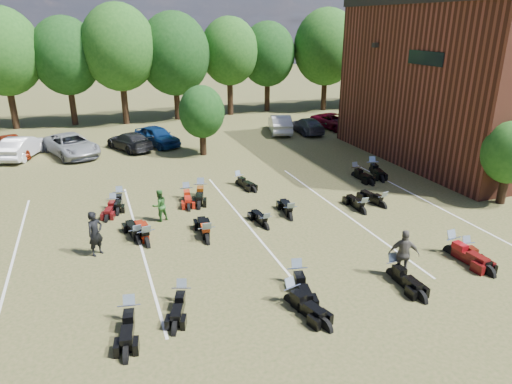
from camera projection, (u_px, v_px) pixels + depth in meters
name	position (u px, v px, depth m)	size (l,w,h in m)	color
ground	(335.00, 242.00, 19.89)	(160.00, 160.00, 0.00)	brown
car_0	(12.00, 146.00, 32.17)	(1.80, 4.48, 1.53)	maroon
car_1	(22.00, 147.00, 31.93)	(1.62, 4.65, 1.53)	silver
car_2	(72.00, 145.00, 32.42)	(2.53, 5.48, 1.52)	gray
car_3	(129.00, 141.00, 33.93)	(1.82, 4.48, 1.30)	black
car_4	(157.00, 136.00, 34.97)	(1.78, 4.42, 1.51)	navy
car_5	(280.00, 124.00, 39.06)	(1.64, 4.71, 1.55)	beige
car_6	(334.00, 121.00, 40.61)	(2.15, 4.67, 1.30)	#610518
car_7	(307.00, 125.00, 39.00)	(1.81, 4.45, 1.29)	#3E3D43
person_black	(95.00, 233.00, 18.50)	(0.69, 0.45, 1.90)	black
person_green	(160.00, 205.00, 21.74)	(0.77, 0.60, 1.57)	#2A6224
person_grey	(404.00, 254.00, 16.88)	(1.11, 0.46, 1.90)	#4F4B44
motorcycle_0	(131.00, 322.00, 14.60)	(0.74, 2.33, 1.30)	black
motorcycle_1	(182.00, 302.00, 15.61)	(0.68, 2.13, 1.19)	black
motorcycle_2	(291.00, 303.00, 15.57)	(0.74, 2.32, 1.30)	black
motorcycle_3	(297.00, 284.00, 16.72)	(0.77, 2.41, 1.34)	black
motorcycle_4	(392.00, 276.00, 17.21)	(0.73, 2.29, 1.28)	black
motorcycle_5	(465.00, 256.00, 18.72)	(0.67, 2.10, 1.17)	black
motorcycle_6	(451.00, 253.00, 18.89)	(0.81, 2.53, 1.41)	#4D0B0B
motorcycle_7	(147.00, 245.00, 19.60)	(0.77, 2.41, 1.34)	maroon
motorcycle_8	(207.00, 242.00, 19.89)	(0.77, 2.42, 1.35)	black
motorcycle_9	(138.00, 242.00, 19.83)	(0.71, 2.22, 1.24)	black
motorcycle_10	(266.00, 228.00, 21.20)	(0.64, 2.00, 1.12)	black
motorcycle_11	(290.00, 219.00, 22.21)	(0.70, 2.21, 1.23)	black
motorcycle_12	(363.00, 213.00, 22.88)	(0.70, 2.19, 1.22)	black
motorcycle_13	(382.00, 207.00, 23.60)	(0.70, 2.21, 1.23)	black
motorcycle_14	(114.00, 209.00, 23.37)	(0.65, 2.05, 1.14)	#4A0A0C
motorcycle_15	(187.00, 198.00, 24.75)	(0.71, 2.23, 1.24)	#9B160B
motorcycle_16	(120.00, 202.00, 24.20)	(0.69, 2.18, 1.21)	black
motorcycle_17	(201.00, 196.00, 25.16)	(0.78, 2.46, 1.37)	black
motorcycle_18	(239.00, 185.00, 26.86)	(0.66, 2.06, 1.15)	black
motorcycle_19	(355.00, 177.00, 28.23)	(0.72, 2.25, 1.26)	black
motorcycle_20	(372.00, 172.00, 29.07)	(0.79, 2.47, 1.38)	black
tree_line	(176.00, 52.00, 42.82)	(56.00, 6.00, 9.79)	black
young_tree_near_building	(510.00, 153.00, 23.19)	(2.80, 2.80, 4.16)	black
young_tree_midfield	(202.00, 112.00, 31.77)	(3.20, 3.20, 4.70)	black
parking_lines	(247.00, 225.00, 21.55)	(20.10, 14.00, 0.01)	silver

